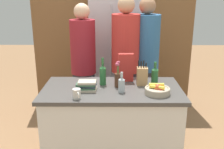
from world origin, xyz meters
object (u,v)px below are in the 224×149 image
bottle_vinegar (103,74)px  person_in_blue (125,60)px  coffee_mug (77,94)px  fruit_bowl (157,90)px  person_in_red_tee (145,59)px  person_at_sink (83,62)px  knife_block (142,76)px  bottle_oil (155,75)px  cereal_box (126,67)px  flower_vase (118,78)px  bottle_wine (122,84)px  refrigerator (115,48)px  book_stack (87,86)px

bottle_vinegar → person_in_blue: bearing=65.4°
coffee_mug → bottle_vinegar: size_ratio=0.38×
fruit_bowl → coffee_mug: bearing=-170.8°
fruit_bowl → person_in_red_tee: 0.96m
person_at_sink → knife_block: bearing=-32.5°
bottle_oil → cereal_box: bearing=169.5°
flower_vase → bottle_wine: 0.16m
refrigerator → person_in_blue: size_ratio=1.13×
coffee_mug → person_in_blue: (0.49, 0.98, 0.08)m
refrigerator → coffee_mug: (-0.36, -1.74, -0.09)m
person_in_red_tee → knife_block: bearing=-123.9°
refrigerator → book_stack: (-0.29, -1.52, -0.09)m
refrigerator → bottle_oil: 1.35m
knife_block → book_stack: bearing=-162.9°
cereal_box → person_at_sink: person_at_sink is taller
bottle_wine → person_in_red_tee: person_in_red_tee is taller
flower_vase → person_at_sink: 0.83m
bottle_vinegar → person_at_sink: (-0.28, 0.64, -0.03)m
book_stack → person_in_blue: bearing=60.9°
coffee_mug → bottle_wine: bearing=22.6°
knife_block → person_at_sink: 0.95m
knife_block → refrigerator: bearing=102.3°
book_stack → bottle_oil: (0.73, 0.25, 0.04)m
fruit_bowl → knife_block: 0.31m
bottle_oil → person_in_red_tee: person_in_red_tee is taller
knife_block → person_in_blue: person_in_blue is taller
bottle_oil → person_at_sink: 1.02m
cereal_box → person_in_blue: 0.45m
flower_vase → person_at_sink: (-0.44, 0.70, -0.01)m
person_in_blue → person_in_red_tee: size_ratio=1.01×
refrigerator → person_in_blue: bearing=-80.0°
coffee_mug → person_in_blue: bearing=63.3°
knife_block → flower_vase: size_ratio=0.96×
fruit_bowl → person_in_red_tee: size_ratio=0.14×
flower_vase → bottle_vinegar: bearing=159.2°
flower_vase → bottle_oil: (0.41, 0.13, -0.00)m
fruit_bowl → bottle_wine: 0.36m
person_in_blue → bottle_wine: bearing=-95.9°
book_stack → person_in_red_tee: person_in_red_tee is taller
refrigerator → person_at_sink: refrigerator is taller
cereal_box → person_in_red_tee: person_in_red_tee is taller
bottle_oil → bottle_vinegar: bottle_vinegar is taller
knife_block → person_at_sink: size_ratio=0.16×
person_at_sink → coffee_mug: bearing=-77.5°
cereal_box → bottle_oil: 0.33m
refrigerator → bottle_wine: 1.57m
bottle_vinegar → person_at_sink: person_at_sink is taller
refrigerator → knife_block: (0.29, -1.34, -0.03)m
refrigerator → fruit_bowl: (0.42, -1.62, -0.09)m
fruit_bowl → coffee_mug: 0.79m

